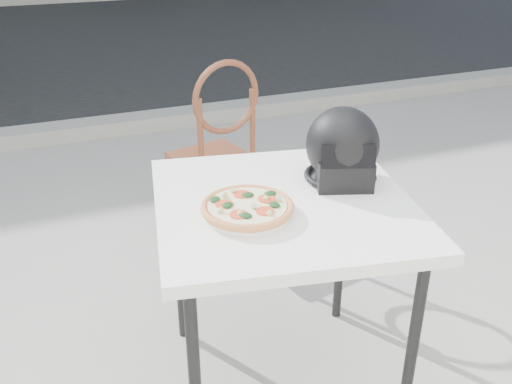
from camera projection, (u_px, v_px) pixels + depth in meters
name	position (u px, v px, depth m)	size (l,w,h in m)	color
ground	(210.00, 375.00, 2.31)	(80.00, 80.00, 0.00)	#9F9C97
street_asphalt	(60.00, 43.00, 8.13)	(30.00, 8.00, 0.00)	black
curb	(101.00, 127.00, 4.78)	(30.00, 0.25, 0.12)	gray
cafe_table_main	(283.00, 219.00, 1.96)	(1.00, 1.00, 0.81)	white
plate	(247.00, 213.00, 1.82)	(0.31, 0.31, 0.02)	white
pizza	(247.00, 207.00, 1.82)	(0.31, 0.31, 0.04)	#D98B4F
helmet	(343.00, 149.00, 2.01)	(0.34, 0.34, 0.27)	black
cafe_chair_main	(218.00, 141.00, 3.07)	(0.47, 0.47, 1.04)	brown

